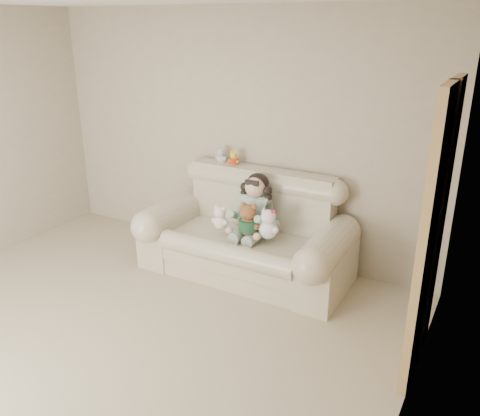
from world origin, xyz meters
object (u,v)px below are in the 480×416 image
sofa (245,227)px  cream_teddy (220,215)px  brown_teddy (249,216)px  seated_child (255,204)px  white_cat (269,221)px

sofa → cream_teddy: 0.27m
sofa → brown_teddy: (0.11, -0.13, 0.18)m
brown_teddy → sofa: bearing=119.4°
seated_child → cream_teddy: seated_child is taller
sofa → seated_child: size_ratio=3.27×
white_cat → seated_child: bearing=120.9°
sofa → brown_teddy: size_ratio=5.40×
seated_child → white_cat: (0.23, -0.18, -0.06)m
brown_teddy → cream_teddy: size_ratio=1.35×
seated_child → brown_teddy: size_ratio=1.65×
sofa → seated_child: (0.07, 0.08, 0.23)m
sofa → white_cat: size_ratio=5.94×
white_cat → cream_teddy: bearing=162.0°
white_cat → cream_teddy: 0.51m
brown_teddy → cream_teddy: (-0.31, -0.00, -0.05)m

